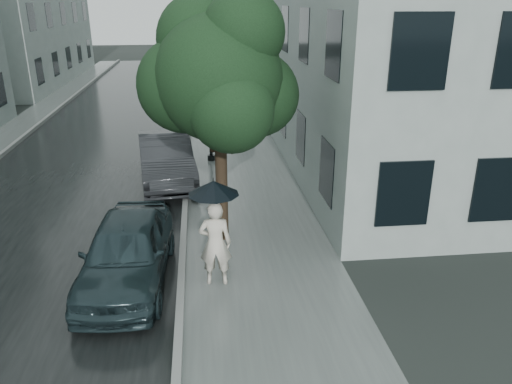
{
  "coord_description": "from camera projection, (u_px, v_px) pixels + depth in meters",
  "views": [
    {
      "loc": [
        -1.04,
        -8.21,
        5.58
      ],
      "look_at": [
        0.2,
        2.72,
        1.3
      ],
      "focal_mm": 35.0,
      "sensor_mm": 36.0,
      "label": 1
    }
  ],
  "objects": [
    {
      "name": "umbrella",
      "position": [
        213.0,
        188.0,
        9.74
      ],
      "size": [
        1.07,
        1.07,
        1.38
      ],
      "rotation": [
        0.0,
        0.0,
        0.05
      ],
      "color": "black",
      "rests_on": "ground"
    },
    {
      "name": "kerb_far",
      "position": [
        12.0,
        146.0,
        19.92
      ],
      "size": [
        0.15,
        60.0,
        0.15
      ],
      "primitive_type": "cube",
      "color": "slate",
      "rests_on": "ground"
    },
    {
      "name": "kerb_near",
      "position": [
        188.0,
        141.0,
        20.66
      ],
      "size": [
        0.15,
        60.0,
        0.15
      ],
      "primitive_type": "cube",
      "color": "slate",
      "rests_on": "ground"
    },
    {
      "name": "asphalt_road",
      "position": [
        102.0,
        145.0,
        20.32
      ],
      "size": [
        6.85,
        60.0,
        0.0
      ],
      "primitive_type": "cube",
      "color": "black",
      "rests_on": "ground"
    },
    {
      "name": "lamp_post",
      "position": [
        204.0,
        85.0,
        17.45
      ],
      "size": [
        0.83,
        0.45,
        4.77
      ],
      "rotation": [
        0.0,
        0.0,
        -0.27
      ],
      "color": "black",
      "rests_on": "ground"
    },
    {
      "name": "street_tree",
      "position": [
        219.0,
        75.0,
        11.12
      ],
      "size": [
        3.74,
        3.4,
        5.8
      ],
      "color": "#332619",
      "rests_on": "ground"
    },
    {
      "name": "sidewalk",
      "position": [
        232.0,
        141.0,
        20.88
      ],
      "size": [
        3.5,
        60.0,
        0.01
      ],
      "primitive_type": "cube",
      "color": "slate",
      "rests_on": "ground"
    },
    {
      "name": "building_near",
      "position": [
        318.0,
        20.0,
        26.74
      ],
      "size": [
        7.02,
        36.0,
        9.0
      ],
      "color": "#96A49F",
      "rests_on": "ground"
    },
    {
      "name": "car_near",
      "position": [
        127.0,
        251.0,
        10.29
      ],
      "size": [
        1.89,
        4.22,
        1.41
      ],
      "primitive_type": "imported",
      "rotation": [
        0.0,
        0.0,
        -0.05
      ],
      "color": "#1C2C30",
      "rests_on": "ground"
    },
    {
      "name": "building_far_b",
      "position": [
        12.0,
        23.0,
        34.63
      ],
      "size": [
        7.02,
        18.0,
        8.0
      ],
      "color": "#96A49F",
      "rests_on": "ground"
    },
    {
      "name": "car_far",
      "position": [
        166.0,
        159.0,
        16.04
      ],
      "size": [
        2.18,
        4.75,
        1.51
      ],
      "primitive_type": "imported",
      "rotation": [
        0.0,
        0.0,
        0.13
      ],
      "color": "#242629",
      "rests_on": "ground"
    },
    {
      "name": "ground",
      "position": [
        262.0,
        304.0,
        9.74
      ],
      "size": [
        120.0,
        120.0,
        0.0
      ],
      "primitive_type": "plane",
      "color": "black",
      "rests_on": "ground"
    },
    {
      "name": "pedestrian",
      "position": [
        215.0,
        243.0,
        10.15
      ],
      "size": [
        0.69,
        0.48,
        1.83
      ],
      "primitive_type": "imported",
      "rotation": [
        0.0,
        0.0,
        3.07
      ],
      "color": "beige",
      "rests_on": "sidewalk"
    }
  ]
}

